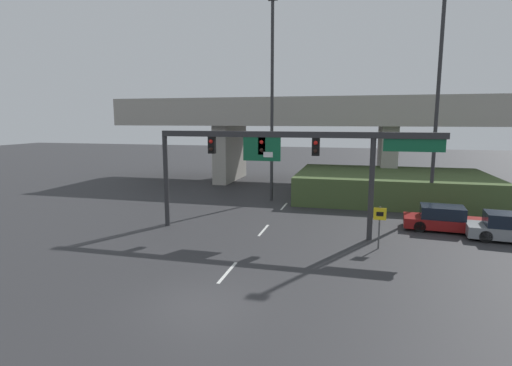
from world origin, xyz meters
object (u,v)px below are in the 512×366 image
object	(u,v)px
highway_light_pole_near	(272,97)
parked_sedan_mid_right	(511,228)
speed_limit_sign	(380,221)
signal_gantry	(284,151)
highway_light_pole_far	(439,84)
parked_sedan_near_right	(444,219)

from	to	relation	value
highway_light_pole_near	parked_sedan_mid_right	distance (m)	17.73
speed_limit_sign	highway_light_pole_near	xyz separation A→B (m)	(-7.61, 10.48, 6.57)
signal_gantry	highway_light_pole_near	bearing A→B (deg)	105.87
highway_light_pole_far	parked_sedan_mid_right	xyz separation A→B (m)	(3.04, -5.53, -7.85)
signal_gantry	parked_sedan_mid_right	world-z (taller)	signal_gantry
signal_gantry	highway_light_pole_far	size ratio (longest dim) A/B	0.94
highway_light_pole_near	highway_light_pole_far	size ratio (longest dim) A/B	0.93
speed_limit_sign	parked_sedan_near_right	bearing A→B (deg)	49.24
signal_gantry	speed_limit_sign	xyz separation A→B (m)	(5.04, -1.46, -3.22)
signal_gantry	parked_sedan_mid_right	bearing A→B (deg)	7.91
speed_limit_sign	parked_sedan_near_right	distance (m)	5.85
speed_limit_sign	highway_light_pole_near	size ratio (longest dim) A/B	0.14
parked_sedan_mid_right	speed_limit_sign	bearing A→B (deg)	-149.76
highway_light_pole_near	highway_light_pole_far	xyz separation A→B (m)	(11.34, -1.84, 0.56)
parked_sedan_near_right	parked_sedan_mid_right	bearing A→B (deg)	-18.68
speed_limit_sign	highway_light_pole_far	world-z (taller)	highway_light_pole_far
speed_limit_sign	highway_light_pole_far	distance (m)	11.80
highway_light_pole_near	signal_gantry	bearing A→B (deg)	-74.13
speed_limit_sign	highway_light_pole_near	bearing A→B (deg)	125.98
highway_light_pole_far	parked_sedan_mid_right	distance (m)	10.07
speed_limit_sign	highway_light_pole_near	distance (m)	14.52
highway_light_pole_near	speed_limit_sign	bearing A→B (deg)	-54.02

